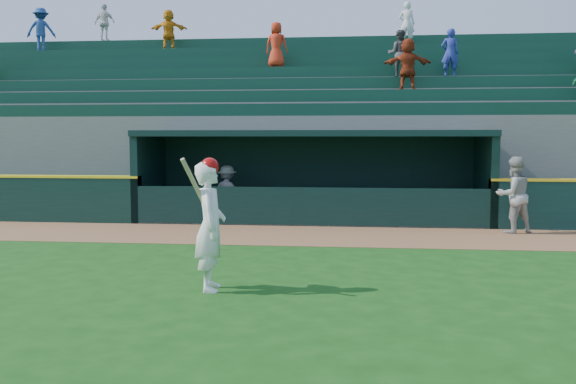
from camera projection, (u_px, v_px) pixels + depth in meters
The scene contains 7 objects.
ground at pixel (277, 283), 10.03m from camera, with size 120.00×120.00×0.00m, color #154411.
warning_track at pixel (304, 235), 14.88m from camera, with size 40.00×3.00×0.01m, color brown.
dugout_player_front at pixel (514, 195), 15.22m from camera, with size 0.88×0.69×1.82m, color #A7A6A1.
dugout_player_inside at pixel (227, 192), 17.98m from camera, with size 0.96×0.55×1.49m, color #A3A39E.
dugout at pixel (313, 170), 17.84m from camera, with size 9.40×2.80×2.46m.
stands at pixel (322, 134), 22.27m from camera, with size 34.50×6.25×7.42m.
batter_at_plate at pixel (210, 224), 9.53m from camera, with size 0.62×0.83×2.00m.
Camera 1 is at (1.27, -9.79, 2.28)m, focal length 40.00 mm.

